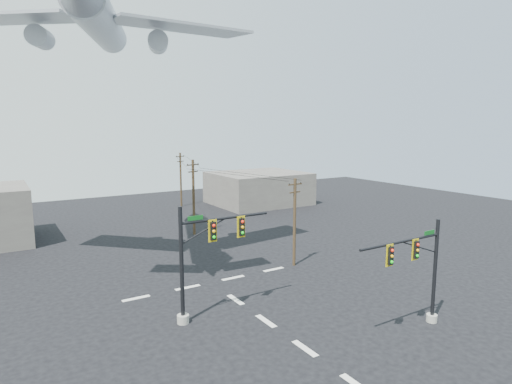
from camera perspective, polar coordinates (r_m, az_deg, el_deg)
ground at (r=25.62m, az=6.54°, el=-20.02°), size 120.00×120.00×0.00m
lane_markings at (r=29.52m, az=-0.13°, el=-15.87°), size 14.00×21.20×0.01m
signal_mast_near at (r=28.14m, az=21.10°, el=-9.86°), size 6.92×0.73×6.67m
signal_mast_far at (r=27.61m, az=-7.26°, el=-8.85°), size 6.64×0.82×7.50m
utility_pole_a at (r=37.87m, az=5.16°, el=-3.80°), size 1.57×0.30×7.84m
utility_pole_b at (r=49.03m, az=-8.33°, el=-0.50°), size 1.69×0.65×8.61m
utility_pole_c at (r=66.85m, az=-10.00°, el=1.78°), size 1.61×0.76×8.32m
power_lines at (r=50.63m, az=-6.72°, el=3.52°), size 6.92×32.16×0.25m
airliner at (r=39.78m, az=-20.04°, el=20.41°), size 24.16×26.15×7.25m
building_right at (r=68.60m, az=0.32°, el=0.53°), size 14.00×12.00×5.00m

